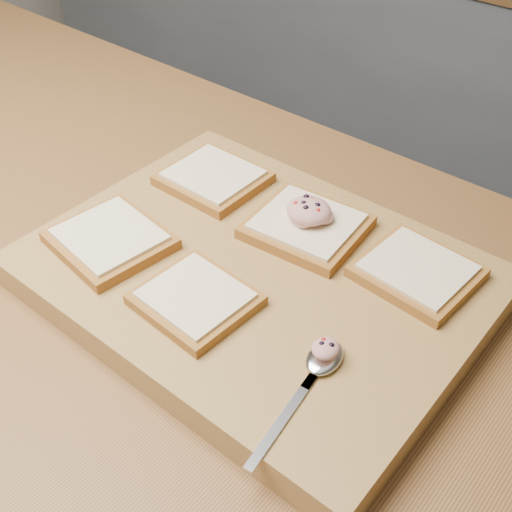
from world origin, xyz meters
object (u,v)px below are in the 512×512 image
Objects in this scene: cutting_board at (256,277)px; tuna_salad_dollop at (309,210)px; spoon at (319,366)px; bread_far_center at (307,226)px.

cutting_board is 0.10m from tuna_salad_dollop.
spoon reaches higher than cutting_board.
tuna_salad_dollop is 0.22m from spoon.
bread_far_center is at bearing 84.22° from cutting_board.
spoon is at bearing -28.74° from cutting_board.
spoon is (0.15, -0.08, 0.02)m from cutting_board.
spoon is at bearing -51.02° from tuna_salad_dollop.
tuna_salad_dollop is (0.01, 0.09, 0.05)m from cutting_board.
bread_far_center reaches higher than spoon.
cutting_board is 0.09m from bread_far_center.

